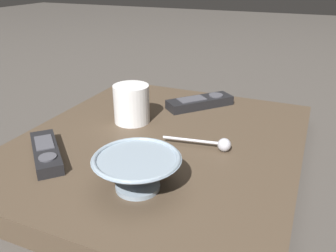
{
  "coord_description": "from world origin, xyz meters",
  "views": [
    {
      "loc": [
        0.29,
        -0.62,
        0.39
      ],
      "look_at": [
        0.01,
        0.03,
        0.07
      ],
      "focal_mm": 37.09,
      "sensor_mm": 36.0,
      "label": 1
    }
  ],
  "objects_px": {
    "coffee_mug": "(132,104)",
    "tv_remote_far": "(46,152)",
    "teaspoon": "(219,143)",
    "tv_remote_near": "(200,102)",
    "cereal_bowl": "(137,170)"
  },
  "relations": [
    {
      "from": "coffee_mug",
      "to": "tv_remote_far",
      "type": "bearing_deg",
      "value": -107.12
    },
    {
      "from": "coffee_mug",
      "to": "tv_remote_near",
      "type": "distance_m",
      "value": 0.2
    },
    {
      "from": "tv_remote_far",
      "to": "teaspoon",
      "type": "bearing_deg",
      "value": 28.9
    },
    {
      "from": "coffee_mug",
      "to": "tv_remote_near",
      "type": "xyz_separation_m",
      "value": [
        0.12,
        0.16,
        -0.03
      ]
    },
    {
      "from": "cereal_bowl",
      "to": "tv_remote_far",
      "type": "relative_size",
      "value": 0.98
    },
    {
      "from": "coffee_mug",
      "to": "teaspoon",
      "type": "xyz_separation_m",
      "value": [
        0.24,
        -0.06,
        -0.03
      ]
    },
    {
      "from": "teaspoon",
      "to": "tv_remote_near",
      "type": "relative_size",
      "value": 0.83
    },
    {
      "from": "tv_remote_near",
      "to": "tv_remote_far",
      "type": "relative_size",
      "value": 1.13
    },
    {
      "from": "tv_remote_near",
      "to": "cereal_bowl",
      "type": "bearing_deg",
      "value": -86.35
    },
    {
      "from": "coffee_mug",
      "to": "tv_remote_far",
      "type": "distance_m",
      "value": 0.24
    },
    {
      "from": "coffee_mug",
      "to": "tv_remote_far",
      "type": "height_order",
      "value": "coffee_mug"
    },
    {
      "from": "cereal_bowl",
      "to": "coffee_mug",
      "type": "distance_m",
      "value": 0.29
    },
    {
      "from": "teaspoon",
      "to": "tv_remote_near",
      "type": "xyz_separation_m",
      "value": [
        -0.11,
        0.22,
        -0.0
      ]
    },
    {
      "from": "teaspoon",
      "to": "cereal_bowl",
      "type": "bearing_deg",
      "value": -115.01
    },
    {
      "from": "cereal_bowl",
      "to": "coffee_mug",
      "type": "bearing_deg",
      "value": 120.58
    }
  ]
}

